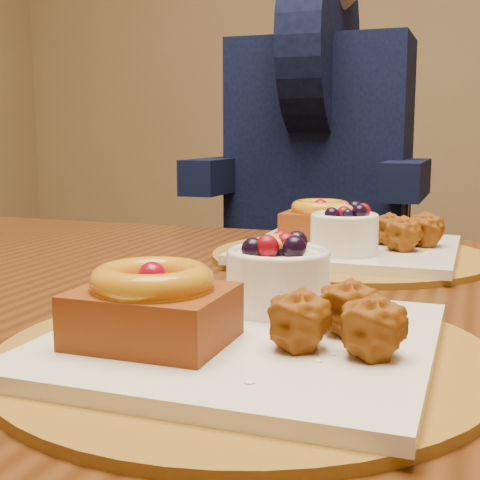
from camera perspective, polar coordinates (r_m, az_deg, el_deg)
name	(u,v)px	position (r m, az deg, el deg)	size (l,w,h in m)	color
dining_table	(311,363)	(0.75, 6.07, -10.40)	(1.60, 0.90, 0.76)	#391C0A
place_setting_near	(243,324)	(0.52, 0.25, -7.21)	(0.38, 0.38, 0.09)	#5E3B12
place_setting_far	(348,242)	(0.93, 9.21, -0.21)	(0.38, 0.38, 0.08)	#5E3B12
chair_far	(319,325)	(1.71, 6.73, -7.18)	(0.40, 0.40, 0.81)	black
diner	(320,121)	(1.73, 6.85, 10.01)	(0.55, 0.52, 0.90)	black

